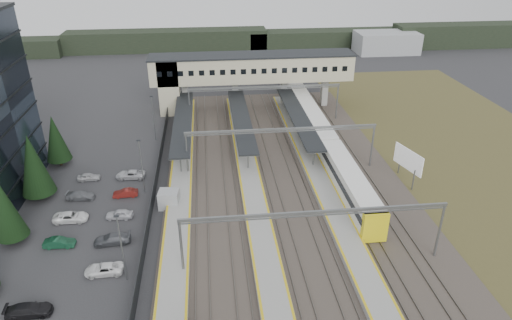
{
  "coord_description": "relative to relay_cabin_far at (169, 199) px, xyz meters",
  "views": [
    {
      "loc": [
        1.54,
        -46.56,
        33.07
      ],
      "look_at": [
        7.79,
        10.41,
        4.0
      ],
      "focal_mm": 32.0,
      "sensor_mm": 36.0,
      "label": 1
    }
  ],
  "objects": [
    {
      "name": "ground",
      "position": [
        4.29,
        -5.75,
        -1.2
      ],
      "size": [
        220.0,
        220.0,
        0.0
      ],
      "primitive_type": "plane",
      "color": "#2B2B2D",
      "rests_on": "ground"
    },
    {
      "name": "car_park",
      "position": [
        -8.64,
        -10.29,
        -0.61
      ],
      "size": [
        10.43,
        44.67,
        1.25
      ],
      "color": "brown",
      "rests_on": "ground"
    },
    {
      "name": "lampposts",
      "position": [
        -3.71,
        -4.5,
        3.13
      ],
      "size": [
        0.5,
        53.25,
        8.07
      ],
      "color": "slate",
      "rests_on": "ground"
    },
    {
      "name": "fence",
      "position": [
        -2.21,
        -0.75,
        -0.2
      ],
      "size": [
        0.08,
        90.0,
        2.0
      ],
      "color": "#26282B",
      "rests_on": "ground"
    },
    {
      "name": "relay_cabin_far",
      "position": [
        0.0,
        0.0,
        0.0
      ],
      "size": [
        2.86,
        2.48,
        2.41
      ],
      "color": "#999C9F",
      "rests_on": "ground"
    },
    {
      "name": "rail_corridor",
      "position": [
        13.62,
        -0.75,
        -0.91
      ],
      "size": [
        34.0,
        90.0,
        0.92
      ],
      "color": "#3D3630",
      "rests_on": "ground"
    },
    {
      "name": "canopies",
      "position": [
        11.29,
        21.25,
        2.72
      ],
      "size": [
        23.1,
        30.0,
        3.28
      ],
      "color": "black",
      "rests_on": "ground"
    },
    {
      "name": "footbridge",
      "position": [
        11.99,
        36.25,
        6.73
      ],
      "size": [
        40.4,
        6.4,
        11.2
      ],
      "color": "#BBB496",
      "rests_on": "ground"
    },
    {
      "name": "gantries",
      "position": [
        16.29,
        -2.75,
        4.79
      ],
      "size": [
        28.4,
        62.28,
        7.17
      ],
      "color": "slate",
      "rests_on": "ground"
    },
    {
      "name": "train",
      "position": [
        24.29,
        20.47,
        0.96
      ],
      "size": [
        3.02,
        63.01,
        3.8
      ],
      "color": "white",
      "rests_on": "ground"
    },
    {
      "name": "billboard",
      "position": [
        33.87,
        3.18,
        2.25
      ],
      "size": [
        1.77,
        5.85,
        5.13
      ],
      "color": "slate",
      "rests_on": "ground"
    },
    {
      "name": "treeline_far",
      "position": [
        28.1,
        86.53,
        1.75
      ],
      "size": [
        170.0,
        19.0,
        7.0
      ],
      "color": "black",
      "rests_on": "ground"
    }
  ]
}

